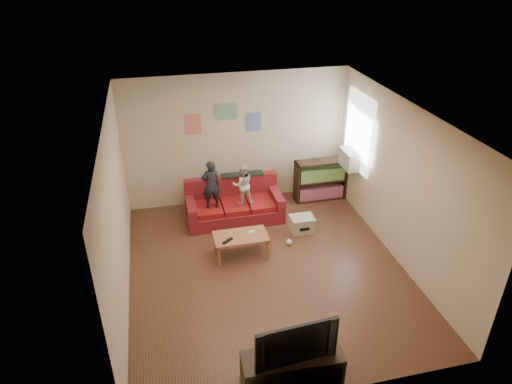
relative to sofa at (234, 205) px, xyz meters
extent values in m
cube|color=brown|center=(0.23, -1.75, -0.28)|extent=(4.50, 5.00, 0.01)
cube|color=white|center=(0.23, -1.75, 2.43)|extent=(4.50, 5.00, 0.01)
cube|color=beige|center=(0.23, 0.76, 1.08)|extent=(4.50, 0.01, 2.70)
cube|color=beige|center=(0.23, -4.25, 1.08)|extent=(4.50, 0.01, 2.70)
cube|color=beige|center=(-2.03, -1.75, 1.08)|extent=(0.01, 5.00, 2.70)
cube|color=beige|center=(2.48, -1.75, 1.08)|extent=(0.01, 5.00, 2.70)
cube|color=maroon|center=(0.00, -0.06, -0.13)|extent=(1.85, 0.83, 0.28)
cube|color=maroon|center=(0.00, 0.27, 0.26)|extent=(1.85, 0.17, 0.51)
cube|color=maroon|center=(-0.84, -0.06, 0.12)|extent=(0.17, 0.83, 0.23)
cube|color=maroon|center=(0.84, -0.06, 0.12)|extent=(0.17, 0.83, 0.23)
cube|color=maroon|center=(-0.51, -0.13, 0.06)|extent=(0.48, 0.63, 0.11)
cube|color=maroon|center=(0.00, -0.13, 0.06)|extent=(0.48, 0.63, 0.11)
cube|color=maroon|center=(0.50, -0.13, 0.06)|extent=(0.48, 0.63, 0.11)
cube|color=black|center=(0.23, 0.27, 0.52)|extent=(0.83, 0.20, 0.04)
imported|color=black|center=(-0.45, -0.16, 0.60)|extent=(0.36, 0.25, 0.96)
imported|color=beige|center=(0.15, -0.16, 0.53)|extent=(0.41, 0.32, 0.83)
cube|color=#AB6646|center=(-0.12, -1.28, 0.12)|extent=(0.92, 0.51, 0.05)
cylinder|color=#AB6646|center=(-0.54, -1.48, -0.09)|extent=(0.06, 0.06, 0.37)
cylinder|color=#AB6646|center=(0.30, -1.48, -0.09)|extent=(0.06, 0.06, 0.37)
cylinder|color=#AB6646|center=(-0.54, -1.07, -0.09)|extent=(0.06, 0.06, 0.37)
cylinder|color=#AB6646|center=(0.30, -1.07, -0.09)|extent=(0.06, 0.06, 0.37)
cube|color=black|center=(-0.37, -1.40, 0.15)|extent=(0.21, 0.17, 0.02)
cube|color=white|center=(0.08, -1.23, 0.16)|extent=(0.15, 0.09, 0.03)
cube|color=#312014|center=(1.40, 0.36, 0.16)|extent=(0.03, 0.33, 0.87)
cube|color=#312014|center=(2.46, 0.36, 0.16)|extent=(0.03, 0.33, 0.87)
cube|color=#312014|center=(1.93, 0.36, -0.26)|extent=(1.09, 0.33, 0.03)
cube|color=#312014|center=(1.93, 0.36, 0.58)|extent=(1.09, 0.33, 0.03)
cube|color=#312014|center=(1.93, 0.36, 0.16)|extent=(1.03, 0.33, 0.03)
cube|color=#8C3F58|center=(1.93, 0.36, -0.11)|extent=(0.96, 0.28, 0.26)
cube|color=#5A8C3F|center=(1.93, 0.36, 0.31)|extent=(0.96, 0.28, 0.26)
cube|color=white|center=(2.45, -0.10, 1.37)|extent=(0.04, 1.08, 1.48)
cube|color=#B7B2A3|center=(2.33, -0.10, 0.81)|extent=(0.28, 0.55, 0.35)
cube|color=#D87266|center=(-0.62, 0.74, 1.48)|extent=(0.30, 0.01, 0.40)
cube|color=#72B27F|center=(0.03, 0.74, 1.68)|extent=(0.42, 0.01, 0.32)
cube|color=#727FCC|center=(0.58, 0.74, 1.43)|extent=(0.30, 0.01, 0.38)
cube|color=beige|center=(1.16, -0.78, -0.15)|extent=(0.42, 0.32, 0.25)
cube|color=beige|center=(1.16, -0.78, 0.01)|extent=(0.44, 0.34, 0.05)
cube|color=black|center=(1.16, -0.94, -0.14)|extent=(0.19, 0.00, 0.06)
cube|color=#3B2D22|center=(-0.03, -4.00, -0.04)|extent=(1.25, 0.46, 0.46)
imported|color=black|center=(-0.03, -4.00, 0.48)|extent=(1.02, 0.20, 0.58)
sphere|color=white|center=(0.79, -1.16, -0.22)|extent=(0.12, 0.12, 0.11)
camera|label=1|loc=(-1.34, -7.65, 4.53)|focal=32.00mm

